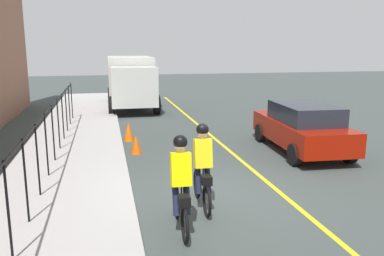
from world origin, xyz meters
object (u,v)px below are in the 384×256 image
(traffic_cone_near, at_px, (136,144))
(patrol_sedan, at_px, (302,127))
(cyclist_follow, at_px, (203,167))
(cyclist_lead, at_px, (181,184))
(box_truck_background, at_px, (131,80))
(traffic_cone_far, at_px, (129,132))

(traffic_cone_near, bearing_deg, patrol_sedan, -99.74)
(cyclist_follow, bearing_deg, cyclist_lead, 148.66)
(cyclist_follow, relative_size, traffic_cone_near, 3.05)
(traffic_cone_near, bearing_deg, cyclist_follow, -167.73)
(box_truck_background, bearing_deg, traffic_cone_near, -2.58)
(cyclist_lead, relative_size, traffic_cone_near, 3.05)
(box_truck_background, xyz_separation_m, traffic_cone_far, (-8.10, 0.64, -1.21))
(cyclist_lead, xyz_separation_m, cyclist_follow, (0.97, -0.64, 0.00))
(cyclist_lead, height_order, traffic_cone_near, cyclist_lead)
(patrol_sedan, height_order, box_truck_background, box_truck_background)
(patrol_sedan, xyz_separation_m, traffic_cone_near, (0.90, 5.26, -0.53))
(cyclist_lead, relative_size, patrol_sedan, 0.41)
(patrol_sedan, bearing_deg, traffic_cone_near, 83.33)
(cyclist_lead, xyz_separation_m, patrol_sedan, (4.77, -4.88, -0.09))
(traffic_cone_near, bearing_deg, box_truck_background, -3.00)
(cyclist_follow, relative_size, patrol_sedan, 0.41)
(traffic_cone_far, bearing_deg, box_truck_background, -4.54)
(patrol_sedan, bearing_deg, cyclist_follow, 134.95)
(patrol_sedan, relative_size, traffic_cone_far, 6.59)
(traffic_cone_near, xyz_separation_m, traffic_cone_far, (1.80, 0.12, 0.04))
(patrol_sedan, xyz_separation_m, traffic_cone_far, (2.71, 5.38, -0.48))
(cyclist_lead, height_order, box_truck_background, box_truck_background)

